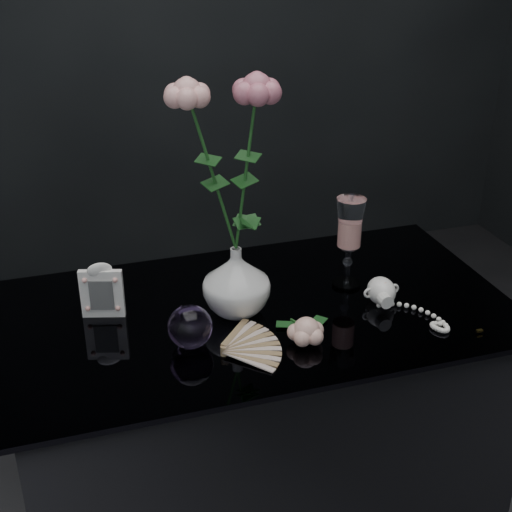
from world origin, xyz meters
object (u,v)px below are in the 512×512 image
object	(u,v)px
picture_frame	(102,290)
pearl_jar	(381,290)
wine_glass	(349,243)
vase	(236,281)
loose_rose	(306,331)
paperweight	(190,327)

from	to	relation	value
picture_frame	pearl_jar	distance (m)	0.58
wine_glass	picture_frame	bearing A→B (deg)	176.99
vase	pearl_jar	size ratio (longest dim) A/B	0.70
wine_glass	loose_rose	bearing A→B (deg)	-131.60
vase	loose_rose	world-z (taller)	vase
paperweight	loose_rose	xyz separation A→B (m)	(0.21, -0.06, -0.02)
wine_glass	picture_frame	distance (m)	0.53
pearl_jar	loose_rose	bearing A→B (deg)	-154.95
pearl_jar	vase	bearing A→B (deg)	169.73
picture_frame	paperweight	xyz separation A→B (m)	(0.15, -0.16, -0.02)
vase	picture_frame	size ratio (longest dim) A/B	1.19
picture_frame	paperweight	size ratio (longest dim) A/B	1.43
vase	picture_frame	xyz separation A→B (m)	(-0.26, 0.07, -0.01)
paperweight	loose_rose	size ratio (longest dim) A/B	0.54
vase	paperweight	size ratio (longest dim) A/B	1.71
loose_rose	paperweight	bearing A→B (deg)	152.66
loose_rose	pearl_jar	world-z (taller)	pearl_jar
wine_glass	pearl_jar	world-z (taller)	wine_glass
picture_frame	loose_rose	distance (m)	0.42
picture_frame	wine_glass	bearing A→B (deg)	13.12
paperweight	pearl_jar	distance (m)	0.42
wine_glass	paperweight	bearing A→B (deg)	-160.78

